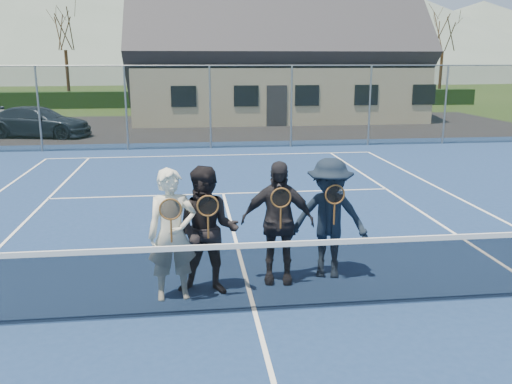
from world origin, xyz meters
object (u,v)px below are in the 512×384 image
clubhouse (275,45)px  player_b (208,231)px  player_a (172,235)px  car_c (38,122)px  tennis_net (255,274)px  player_d (329,218)px  player_c (277,222)px

clubhouse → player_b: bearing=-101.1°
player_a → player_b: (0.48, 0.11, -0.00)m
car_c → tennis_net: bearing=-144.9°
player_b → player_d: same height
clubhouse → player_b: clubhouse is taller
clubhouse → player_c: clubhouse is taller
player_a → tennis_net: bearing=-28.9°
player_b → player_d: (1.80, 0.39, -0.00)m
player_a → player_c: bearing=15.4°
clubhouse → player_a: 24.15m
clubhouse → player_c: size_ratio=8.67×
tennis_net → clubhouse: size_ratio=0.75×
car_c → player_d: 18.46m
tennis_net → clubhouse: (4.00, 24.00, 3.45)m
clubhouse → player_d: clubhouse is taller
player_c → player_d: same height
player_a → car_c: bearing=109.7°
car_c → clubhouse: clubhouse is taller
player_a → player_c: size_ratio=1.00×
player_a → player_b: same height
car_c → player_b: (6.56, -16.85, 0.28)m
player_b → player_c: (1.01, 0.30, 0.00)m
player_c → player_d: size_ratio=1.00×
player_b → clubhouse: bearing=78.9°
tennis_net → clubhouse: clubhouse is taller
player_d → clubhouse: bearing=83.1°
clubhouse → player_c: (-3.55, -23.01, -3.07)m
tennis_net → player_a: size_ratio=6.49×
tennis_net → player_c: 1.15m
player_d → car_c: bearing=116.9°
clubhouse → player_b: size_ratio=8.67×
player_c → player_d: (0.79, 0.09, -0.00)m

